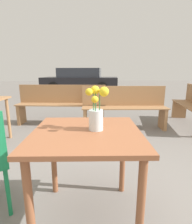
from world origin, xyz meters
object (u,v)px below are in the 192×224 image
table_front (87,147)px  bench_near (124,106)px  parked_car (80,81)px  bench_middle (62,102)px  flower_vase (96,113)px

table_front → bench_near: size_ratio=0.47×
bench_near → parked_car: bearing=100.0°
table_front → parked_car: size_ratio=0.18×
bench_near → bench_middle: (-1.30, 0.39, 0.01)m
parked_car → flower_vase: bearing=-86.8°
parked_car → table_front: bearing=-87.3°
parked_car → bench_middle: bearing=-91.3°
table_front → flower_vase: (0.07, 0.03, 0.24)m
bench_near → flower_vase: bearing=-106.7°
flower_vase → bench_middle: bearing=103.7°
table_front → flower_vase: size_ratio=2.51×
table_front → bench_middle: bearing=102.1°
bench_middle → parked_car: 6.16m
flower_vase → bench_near: flower_vase is taller
bench_near → bench_middle: 1.35m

